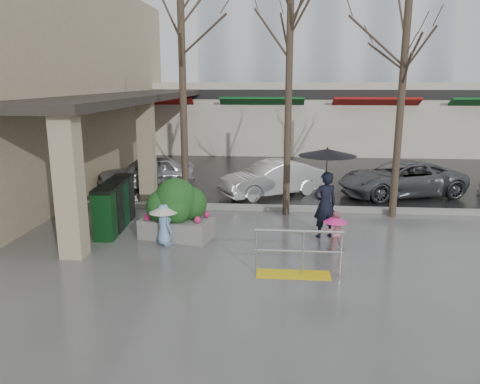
# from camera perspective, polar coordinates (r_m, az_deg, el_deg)

# --- Properties ---
(ground) EXTENTS (120.00, 120.00, 0.00)m
(ground) POSITION_cam_1_polar(r_m,az_deg,el_deg) (11.53, -0.20, -7.48)
(ground) COLOR #51514F
(ground) RESTS_ON ground
(street_asphalt) EXTENTS (120.00, 36.00, 0.01)m
(street_asphalt) POSITION_cam_1_polar(r_m,az_deg,el_deg) (33.00, 3.10, 6.25)
(street_asphalt) COLOR black
(street_asphalt) RESTS_ON ground
(curb) EXTENTS (120.00, 0.30, 0.15)m
(curb) POSITION_cam_1_polar(r_m,az_deg,el_deg) (15.30, 1.09, -1.89)
(curb) COLOR gray
(curb) RESTS_ON ground
(near_building) EXTENTS (6.00, 18.00, 8.00)m
(near_building) POSITION_cam_1_polar(r_m,az_deg,el_deg) (21.20, -23.75, 12.01)
(near_building) COLOR tan
(near_building) RESTS_ON ground
(canopy_slab) EXTENTS (2.80, 18.00, 0.25)m
(canopy_slab) POSITION_cam_1_polar(r_m,az_deg,el_deg) (19.59, -12.54, 11.68)
(canopy_slab) COLOR #2D2823
(canopy_slab) RESTS_ON pillar_front
(pillar_front) EXTENTS (0.55, 0.55, 3.50)m
(pillar_front) POSITION_cam_1_polar(r_m,az_deg,el_deg) (11.55, -20.08, 0.79)
(pillar_front) COLOR tan
(pillar_front) RESTS_ON ground
(pillar_back) EXTENTS (0.55, 0.55, 3.50)m
(pillar_back) POSITION_cam_1_polar(r_m,az_deg,el_deg) (17.57, -11.32, 5.43)
(pillar_back) COLOR tan
(pillar_back) RESTS_ON ground
(storefront_row) EXTENTS (34.00, 6.74, 4.00)m
(storefront_row) POSITION_cam_1_polar(r_m,az_deg,el_deg) (28.79, 6.95, 9.14)
(storefront_row) COLOR beige
(storefront_row) RESTS_ON ground
(handrail) EXTENTS (1.90, 0.50, 1.03)m
(handrail) POSITION_cam_1_polar(r_m,az_deg,el_deg) (10.25, 6.89, -8.08)
(handrail) COLOR yellow
(handrail) RESTS_ON ground
(tree_west) EXTENTS (3.20, 3.20, 6.80)m
(tree_west) POSITION_cam_1_polar(r_m,az_deg,el_deg) (14.66, -7.12, 17.12)
(tree_west) COLOR #382B21
(tree_west) RESTS_ON ground
(tree_midwest) EXTENTS (3.20, 3.20, 7.00)m
(tree_midwest) POSITION_cam_1_polar(r_m,az_deg,el_deg) (14.38, 6.09, 17.82)
(tree_midwest) COLOR #382B21
(tree_midwest) RESTS_ON ground
(tree_mideast) EXTENTS (3.20, 3.20, 6.50)m
(tree_mideast) POSITION_cam_1_polar(r_m,az_deg,el_deg) (14.79, 19.44, 15.58)
(tree_mideast) COLOR #382B21
(tree_mideast) RESTS_ON ground
(woman) EXTENTS (1.52, 1.52, 2.44)m
(woman) POSITION_cam_1_polar(r_m,az_deg,el_deg) (12.48, 10.45, 1.27)
(woman) COLOR black
(woman) RESTS_ON ground
(child_pink) EXTENTS (0.59, 0.59, 1.01)m
(child_pink) POSITION_cam_1_polar(r_m,az_deg,el_deg) (11.78, 11.50, -4.30)
(child_pink) COLOR pink
(child_pink) RESTS_ON ground
(child_blue) EXTENTS (0.73, 0.73, 1.08)m
(child_blue) POSITION_cam_1_polar(r_m,az_deg,el_deg) (12.08, -9.28, -3.31)
(child_blue) COLOR #7BAFDC
(child_blue) RESTS_ON ground
(planter) EXTENTS (2.04, 1.34, 1.63)m
(planter) POSITION_cam_1_polar(r_m,az_deg,el_deg) (12.53, -7.74, -2.13)
(planter) COLOR slate
(planter) RESTS_ON ground
(news_boxes) EXTENTS (0.69, 2.47, 1.37)m
(news_boxes) POSITION_cam_1_polar(r_m,az_deg,el_deg) (13.68, -15.01, -1.57)
(news_boxes) COLOR #0C3814
(news_boxes) RESTS_ON ground
(car_a) EXTENTS (3.98, 2.65, 1.26)m
(car_a) POSITION_cam_1_polar(r_m,az_deg,el_deg) (18.66, -11.34, 2.39)
(car_a) COLOR #9E9FA2
(car_a) RESTS_ON ground
(car_b) EXTENTS (3.95, 3.16, 1.26)m
(car_b) POSITION_cam_1_polar(r_m,az_deg,el_deg) (17.13, 3.90, 1.65)
(car_b) COLOR white
(car_b) RESTS_ON ground
(car_c) EXTENTS (4.94, 3.27, 1.26)m
(car_c) POSITION_cam_1_polar(r_m,az_deg,el_deg) (18.03, 19.00, 1.54)
(car_c) COLOR #54575B
(car_c) RESTS_ON ground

